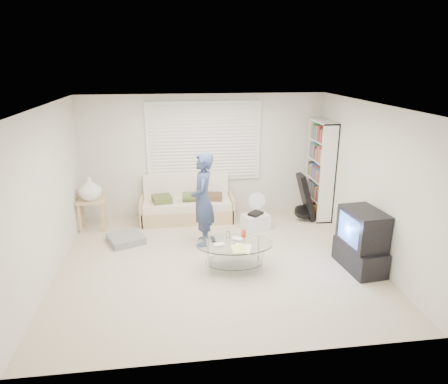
{
  "coord_description": "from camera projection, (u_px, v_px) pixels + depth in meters",
  "views": [
    {
      "loc": [
        -0.65,
        -5.81,
        3.12
      ],
      "look_at": [
        0.16,
        0.3,
        1.08
      ],
      "focal_mm": 32.0,
      "sensor_mm": 36.0,
      "label": 1
    }
  ],
  "objects": [
    {
      "name": "tv_unit",
      "position": [
        361.0,
        241.0,
        6.17
      ],
      "size": [
        0.57,
        0.93,
        0.97
      ],
      "color": "black",
      "rests_on": "ground"
    },
    {
      "name": "standing_person",
      "position": [
        203.0,
        200.0,
        6.89
      ],
      "size": [
        0.47,
        0.65,
        1.66
      ],
      "primitive_type": "imported",
      "rotation": [
        0.0,
        0.0,
        -1.69
      ],
      "color": "navy",
      "rests_on": "ground"
    },
    {
      "name": "ground",
      "position": [
        217.0,
        261.0,
        6.53
      ],
      "size": [
        5.0,
        5.0,
        0.0
      ],
      "primitive_type": "plane",
      "color": "tan",
      "rests_on": "ground"
    },
    {
      "name": "floor_fan",
      "position": [
        256.0,
        203.0,
        8.15
      ],
      "size": [
        0.35,
        0.24,
        0.59
      ],
      "color": "white",
      "rests_on": "ground"
    },
    {
      "name": "grey_floor_pillow",
      "position": [
        126.0,
        239.0,
        7.19
      ],
      "size": [
        0.75,
        0.75,
        0.13
      ],
      "primitive_type": "cube",
      "rotation": [
        0.0,
        0.0,
        0.41
      ],
      "color": "slate",
      "rests_on": "ground"
    },
    {
      "name": "side_table",
      "position": [
        90.0,
        191.0,
        7.54
      ],
      "size": [
        0.53,
        0.43,
        1.05
      ],
      "color": "tan",
      "rests_on": "ground"
    },
    {
      "name": "guitar_case",
      "position": [
        305.0,
        200.0,
        8.06
      ],
      "size": [
        0.4,
        0.36,
        0.96
      ],
      "color": "black",
      "rests_on": "ground"
    },
    {
      "name": "futon_sofa",
      "position": [
        187.0,
        206.0,
        8.15
      ],
      "size": [
        1.87,
        0.75,
        0.91
      ],
      "color": "tan",
      "rests_on": "ground"
    },
    {
      "name": "window_blinds",
      "position": [
        204.0,
        142.0,
        8.11
      ],
      "size": [
        2.32,
        0.08,
        1.62
      ],
      "color": "silver",
      "rests_on": "ground"
    },
    {
      "name": "storage_bin",
      "position": [
        255.0,
        221.0,
        7.73
      ],
      "size": [
        0.57,
        0.48,
        0.34
      ],
      "color": "white",
      "rests_on": "ground"
    },
    {
      "name": "coffee_table",
      "position": [
        234.0,
        248.0,
        6.18
      ],
      "size": [
        1.25,
        0.86,
        0.56
      ],
      "color": "silver",
      "rests_on": "ground"
    },
    {
      "name": "room_shell",
      "position": [
        213.0,
        157.0,
        6.47
      ],
      "size": [
        5.02,
        4.52,
        2.51
      ],
      "color": "beige",
      "rests_on": "ground"
    },
    {
      "name": "bookshelf",
      "position": [
        320.0,
        170.0,
        8.12
      ],
      "size": [
        0.32,
        0.84,
        2.0
      ],
      "color": "white",
      "rests_on": "ground"
    }
  ]
}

